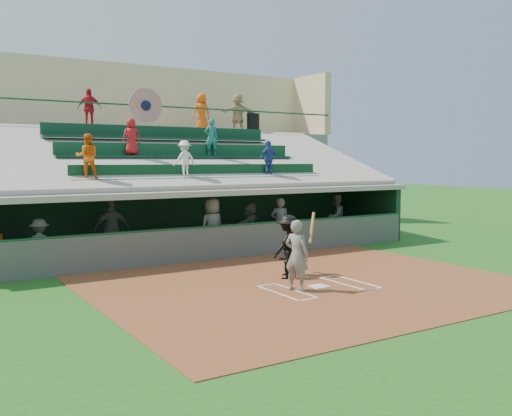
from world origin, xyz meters
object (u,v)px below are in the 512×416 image
home_plate (319,286)px  batter_at_plate (297,255)px  trash_bin (253,123)px  catcher (286,259)px

home_plate → batter_at_plate: (-0.73, -0.03, 0.89)m
batter_at_plate → trash_bin: (6.43, 12.48, 4.15)m
batter_at_plate → catcher: batter_at_plate is taller
home_plate → trash_bin: (5.70, 12.45, 5.03)m
batter_at_plate → home_plate: bearing=2.1°
catcher → batter_at_plate: bearing=52.3°
catcher → trash_bin: bearing=-131.4°
catcher → trash_bin: 13.33m
batter_at_plate → catcher: size_ratio=1.84×
home_plate → batter_at_plate: bearing=-177.9°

